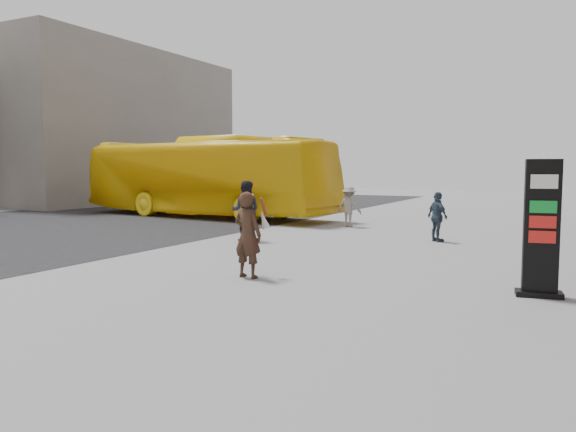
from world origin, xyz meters
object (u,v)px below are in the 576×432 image
at_px(pedestrian_b, 349,207).
at_px(woman, 248,234).
at_px(pedestrian_c, 438,217).
at_px(info_pylon, 541,229).
at_px(pedestrian_a, 246,211).
at_px(bus, 205,177).

bearing_deg(pedestrian_b, woman, 105.87).
distance_m(woman, pedestrian_c, 7.90).
distance_m(info_pylon, pedestrian_a, 9.60).
bearing_deg(pedestrian_c, pedestrian_b, 7.19).
relative_size(info_pylon, pedestrian_b, 1.55).
distance_m(info_pylon, woman, 5.62).
relative_size(pedestrian_b, pedestrian_c, 1.02).
bearing_deg(pedestrian_b, bus, -2.32).
height_order(info_pylon, pedestrian_a, info_pylon).
bearing_deg(pedestrian_b, pedestrian_a, 81.92).
bearing_deg(pedestrian_c, pedestrian_a, 67.72).
height_order(pedestrian_b, pedestrian_c, pedestrian_b).
relative_size(info_pylon, bus, 0.19).
distance_m(info_pylon, bus, 18.32).
bearing_deg(info_pylon, bus, 134.68).
height_order(bus, pedestrian_c, bus).
bearing_deg(pedestrian_c, info_pylon, 158.50).
xyz_separation_m(pedestrian_a, pedestrian_b, (1.41, 5.38, -0.16)).
bearing_deg(pedestrian_c, bus, 23.42).
distance_m(woman, bus, 14.89).
relative_size(bus, pedestrian_b, 8.33).
height_order(info_pylon, pedestrian_b, info_pylon).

